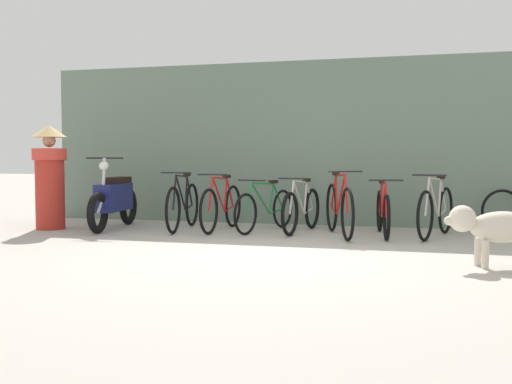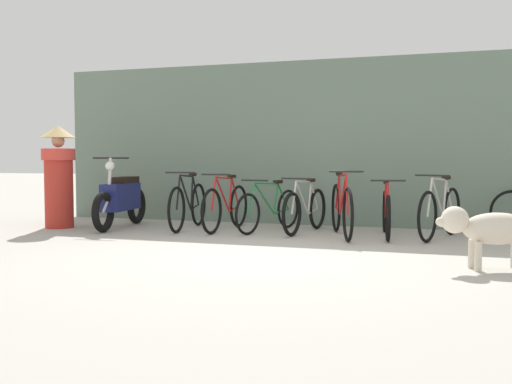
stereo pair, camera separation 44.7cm
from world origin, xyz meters
The scene contains 13 objects.
ground_plane centered at (0.00, 0.00, 0.00)m, with size 60.00×60.00×0.00m, color #ADA89E.
shop_wall_back centered at (0.00, 3.30, 1.35)m, with size 9.40×0.20×2.69m.
bicycle_0 centered at (-1.86, 2.04, 0.37)m, with size 0.46×1.72×0.90m.
bicycle_1 centered at (-1.25, 2.07, 0.36)m, with size 0.46×1.69×0.87m.
bicycle_2 centered at (-0.59, 2.18, 0.33)m, with size 0.59×1.64×0.79m.
bicycle_3 centered at (-0.04, 2.21, 0.34)m, with size 0.46×1.62×0.82m.
bicycle_4 centered at (0.55, 1.92, 0.38)m, with size 0.65×1.71×0.93m.
bicycle_5 centered at (1.15, 2.10, 0.33)m, with size 0.46×1.64×0.81m.
bicycle_6 centered at (1.87, 2.14, 0.36)m, with size 0.60×1.60×0.88m.
motorcycle centered at (-2.94, 1.87, 0.45)m, with size 0.58×1.83×1.12m.
stray_dog centered at (2.36, -0.11, 0.41)m, with size 1.19×0.56×0.63m.
person_in_robes centered at (-3.87, 1.58, 0.85)m, with size 0.68×0.68×1.61m.
spare_tire_left centered at (2.84, 3.05, 0.32)m, with size 0.62×0.22×0.64m.
Camera 1 is at (1.60, -6.51, 1.10)m, focal length 42.00 mm.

